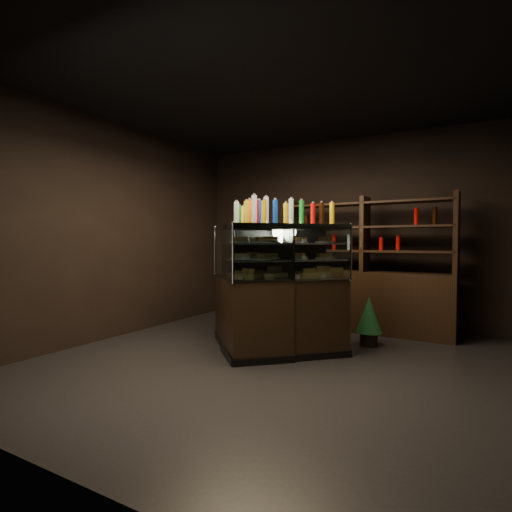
# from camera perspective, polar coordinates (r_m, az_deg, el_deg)

# --- Properties ---
(ground) EXTENTS (5.00, 5.00, 0.00)m
(ground) POSITION_cam_1_polar(r_m,az_deg,el_deg) (4.56, 2.58, -15.00)
(ground) COLOR black
(ground) RESTS_ON ground
(room_shell) EXTENTS (5.02, 5.02, 3.01)m
(room_shell) POSITION_cam_1_polar(r_m,az_deg,el_deg) (4.40, 2.62, 9.95)
(room_shell) COLOR black
(room_shell) RESTS_ON ground
(display_case) EXTENTS (1.97, 1.52, 1.55)m
(display_case) POSITION_cam_1_polar(r_m,az_deg,el_deg) (4.91, 1.53, -7.59)
(display_case) COLOR black
(display_case) RESTS_ON ground
(food_display) EXTENTS (1.52, 1.05, 0.47)m
(food_display) POSITION_cam_1_polar(r_m,az_deg,el_deg) (4.84, 1.50, -0.22)
(food_display) COLOR #BC8D43
(food_display) RESTS_ON display_case
(bottles_top) EXTENTS (1.34, 0.91, 0.30)m
(bottles_top) POSITION_cam_1_polar(r_m,az_deg,el_deg) (4.85, 1.55, 6.12)
(bottles_top) COLOR #D8590A
(bottles_top) RESTS_ON display_case
(potted_conifer) EXTENTS (0.33, 0.33, 0.71)m
(potted_conifer) POSITION_cam_1_polar(r_m,az_deg,el_deg) (5.39, 15.84, -7.96)
(potted_conifer) COLOR black
(potted_conifer) RESTS_ON ground
(back_shelving) EXTENTS (2.51, 0.51, 2.00)m
(back_shelving) POSITION_cam_1_polar(r_m,az_deg,el_deg) (6.17, 15.23, -4.83)
(back_shelving) COLOR black
(back_shelving) RESTS_ON ground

